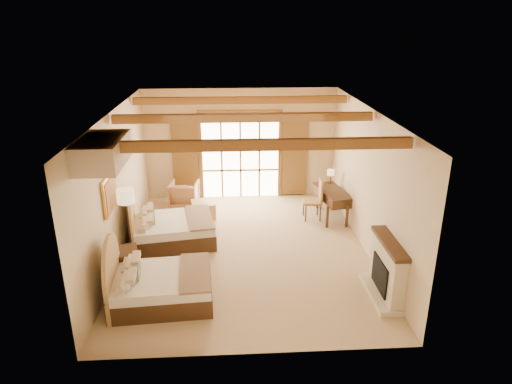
{
  "coord_description": "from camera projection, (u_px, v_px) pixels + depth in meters",
  "views": [
    {
      "loc": [
        -0.31,
        -9.36,
        4.98
      ],
      "look_at": [
        0.26,
        0.2,
        1.35
      ],
      "focal_mm": 32.0,
      "sensor_mm": 36.0,
      "label": 1
    }
  ],
  "objects": [
    {
      "name": "wall_back",
      "position": [
        240.0,
        144.0,
        13.22
      ],
      "size": [
        5.5,
        0.0,
        5.5
      ],
      "primitive_type": "plane",
      "rotation": [
        1.57,
        0.0,
        0.0
      ],
      "color": "beige",
      "rests_on": "ground"
    },
    {
      "name": "floor",
      "position": [
        245.0,
        250.0,
        10.52
      ],
      "size": [
        7.0,
        7.0,
        0.0
      ],
      "primitive_type": "plane",
      "color": "tan",
      "rests_on": "ground"
    },
    {
      "name": "desk_lamp",
      "position": [
        331.0,
        173.0,
        12.46
      ],
      "size": [
        0.19,
        0.19,
        0.38
      ],
      "color": "#37271A",
      "rests_on": "desk"
    },
    {
      "name": "ottoman",
      "position": [
        203.0,
        210.0,
        12.2
      ],
      "size": [
        0.7,
        0.7,
        0.44
      ],
      "primitive_type": "cube",
      "rotation": [
        0.0,
        0.0,
        0.18
      ],
      "color": "tan",
      "rests_on": "floor"
    },
    {
      "name": "desk",
      "position": [
        332.0,
        203.0,
        12.15
      ],
      "size": [
        0.86,
        1.51,
        0.76
      ],
      "rotation": [
        0.0,
        0.0,
        0.19
      ],
      "color": "#3F2C15",
      "rests_on": "floor"
    },
    {
      "name": "ceiling",
      "position": [
        244.0,
        112.0,
        9.39
      ],
      "size": [
        7.0,
        7.0,
        0.0
      ],
      "primitive_type": "plane",
      "rotation": [
        3.14,
        0.0,
        0.0
      ],
      "color": "#BB7439",
      "rests_on": "ground"
    },
    {
      "name": "nightstand",
      "position": [
        125.0,
        265.0,
        9.21
      ],
      "size": [
        0.69,
        0.69,
        0.67
      ],
      "primitive_type": "cube",
      "rotation": [
        0.0,
        0.0,
        0.27
      ],
      "color": "#3F2C15",
      "rests_on": "floor"
    },
    {
      "name": "wall_left",
      "position": [
        117.0,
        187.0,
        9.8
      ],
      "size": [
        0.0,
        7.0,
        7.0
      ],
      "primitive_type": "plane",
      "rotation": [
        1.57,
        0.0,
        1.57
      ],
      "color": "beige",
      "rests_on": "ground"
    },
    {
      "name": "painting",
      "position": [
        110.0,
        193.0,
        9.05
      ],
      "size": [
        0.06,
        0.95,
        0.75
      ],
      "color": "gold",
      "rests_on": "wall_left"
    },
    {
      "name": "desk_chair",
      "position": [
        313.0,
        207.0,
        12.08
      ],
      "size": [
        0.51,
        0.51,
        1.1
      ],
      "rotation": [
        0.0,
        0.0,
        -0.06
      ],
      "color": "#95643D",
      "rests_on": "floor"
    },
    {
      "name": "french_doors",
      "position": [
        240.0,
        156.0,
        13.29
      ],
      "size": [
        3.95,
        0.08,
        2.6
      ],
      "color": "white",
      "rests_on": "ground"
    },
    {
      "name": "fireplace",
      "position": [
        386.0,
        272.0,
        8.62
      ],
      "size": [
        0.46,
        1.4,
        1.16
      ],
      "color": "beige",
      "rests_on": "ground"
    },
    {
      "name": "bed_far",
      "position": [
        167.0,
        228.0,
        10.76
      ],
      "size": [
        2.13,
        1.72,
        1.26
      ],
      "rotation": [
        0.0,
        0.0,
        0.16
      ],
      "color": "#3F2C15",
      "rests_on": "floor"
    },
    {
      "name": "canopy_valance",
      "position": [
        102.0,
        152.0,
        7.48
      ],
      "size": [
        0.7,
        1.4,
        0.45
      ],
      "primitive_type": "cube",
      "color": "beige",
      "rests_on": "ceiling"
    },
    {
      "name": "wall_right",
      "position": [
        368.0,
        182.0,
        10.11
      ],
      "size": [
        0.0,
        7.0,
        7.0
      ],
      "primitive_type": "plane",
      "rotation": [
        1.57,
        0.0,
        -1.57
      ],
      "color": "beige",
      "rests_on": "ground"
    },
    {
      "name": "floor_lamp",
      "position": [
        126.0,
        201.0,
        9.53
      ],
      "size": [
        0.36,
        0.36,
        1.69
      ],
      "color": "#37271A",
      "rests_on": "floor"
    },
    {
      "name": "ceiling_beams",
      "position": [
        244.0,
        118.0,
        9.43
      ],
      "size": [
        5.39,
        4.6,
        0.18
      ],
      "primitive_type": null,
      "color": "#925D35",
      "rests_on": "ceiling"
    },
    {
      "name": "armchair",
      "position": [
        184.0,
        194.0,
        12.88
      ],
      "size": [
        0.85,
        0.87,
        0.72
      ],
      "primitive_type": "imported",
      "rotation": [
        0.0,
        0.0,
        -3.25
      ],
      "color": "#B07A4F",
      "rests_on": "floor"
    },
    {
      "name": "bed_near",
      "position": [
        154.0,
        284.0,
        8.49
      ],
      "size": [
        1.94,
        1.52,
        1.22
      ],
      "rotation": [
        0.0,
        0.0,
        0.07
      ],
      "color": "#3F2C15",
      "rests_on": "floor"
    }
  ]
}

